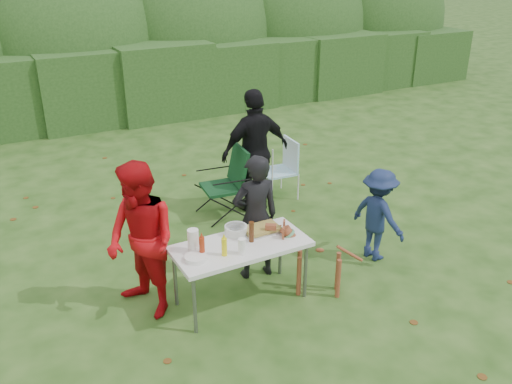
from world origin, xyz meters
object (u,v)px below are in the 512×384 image
person_cook (256,218)px  person_red_jacket (142,241)px  person_black_puffy (255,151)px  ketchup_bottle (202,247)px  child (378,215)px  dog (319,260)px  camping_chair (223,183)px  paper_towel_roll (193,241)px  lawn_chair (277,169)px  mustard_bottle (224,247)px  folding_table (241,248)px  beer_bottle (251,232)px

person_cook → person_red_jacket: 1.41m
person_black_puffy → ketchup_bottle: size_ratio=8.56×
person_cook → child: bearing=174.0°
person_red_jacket → person_black_puffy: size_ratio=0.93×
dog → camping_chair: (-0.12, 2.33, 0.11)m
person_cook → person_black_puffy: person_black_puffy is taller
person_black_puffy → paper_towel_roll: (-1.81, -1.96, -0.07)m
person_cook → person_red_jacket: size_ratio=0.90×
camping_chair → lawn_chair: camping_chair is taller
person_black_puffy → mustard_bottle: bearing=53.0°
person_red_jacket → person_black_puffy: person_black_puffy is taller
ketchup_bottle → mustard_bottle: bearing=-25.3°
person_cook → lawn_chair: 2.36m
lawn_chair → ketchup_bottle: bearing=49.9°
person_red_jacket → person_black_puffy: (2.30, 1.72, 0.07)m
folding_table → ketchup_bottle: 0.49m
person_red_jacket → beer_bottle: bearing=55.3°
camping_chair → person_red_jacket: bearing=50.8°
folding_table → ketchup_bottle: size_ratio=6.82×
person_cook → mustard_bottle: (-0.66, -0.54, 0.05)m
person_red_jacket → lawn_chair: person_red_jacket is taller
person_black_puffy → child: bearing=106.8°
ketchup_bottle → person_cook: bearing=26.6°
lawn_chair → camping_chair: bearing=16.5°
ketchup_bottle → beer_bottle: bearing=2.5°
person_black_puffy → ketchup_bottle: 2.74m
folding_table → child: (1.97, 0.04, -0.07)m
person_cook → beer_bottle: person_cook is taller
folding_table → person_cook: size_ratio=0.95×
child → ketchup_bottle: bearing=81.7°
camping_chair → lawn_chair: size_ratio=1.11×
mustard_bottle → beer_bottle: (0.39, 0.12, 0.02)m
person_black_puffy → paper_towel_roll: 2.67m
person_cook → person_black_puffy: 1.89m
paper_towel_roll → mustard_bottle: bearing=-41.7°
folding_table → person_cook: 0.59m
person_red_jacket → folding_table: bearing=53.3°
folding_table → person_red_jacket: 1.07m
mustard_bottle → paper_towel_roll: (-0.25, 0.23, 0.03)m
camping_chair → beer_bottle: (-0.61, -2.06, 0.32)m
person_black_puffy → camping_chair: person_black_puffy is taller
child → camping_chair: child is taller
child → lawn_chair: 2.25m
ketchup_bottle → paper_towel_roll: bearing=109.4°
ketchup_bottle → lawn_chair: bearing=45.4°
dog → beer_bottle: bearing=13.9°
lawn_chair → mustard_bottle: bearing=53.8°
person_black_puffy → child: 2.16m
dog → ketchup_bottle: 1.42m
child → dog: child is taller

